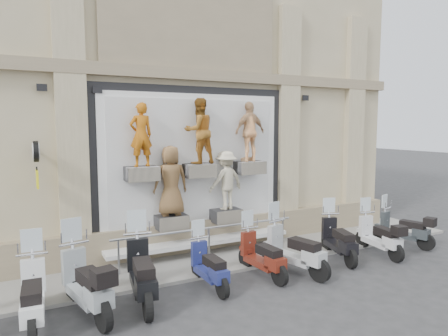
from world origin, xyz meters
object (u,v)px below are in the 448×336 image
at_px(scooter_c, 85,271).
at_px(scooter_j, 403,222).
at_px(scooter_b, 32,283).
at_px(scooter_i, 379,228).
at_px(guard_rail, 209,245).
at_px(scooter_f, 262,246).
at_px(scooter_h, 339,231).
at_px(clock_sign_bracket, 36,158).
at_px(scooter_e, 209,257).
at_px(scooter_g, 294,240).
at_px(scooter_d, 141,260).

distance_m(scooter_c, scooter_j, 8.89).
bearing_deg(scooter_b, scooter_i, 3.76).
relative_size(guard_rail, scooter_j, 2.85).
height_order(scooter_c, scooter_j, scooter_c).
distance_m(scooter_f, scooter_i, 3.70).
bearing_deg(scooter_h, clock_sign_bracket, -177.40).
relative_size(scooter_b, scooter_j, 1.11).
relative_size(guard_rail, scooter_i, 2.79).
distance_m(guard_rail, scooter_e, 1.64).
bearing_deg(clock_sign_bracket, scooter_e, -31.10).
distance_m(scooter_f, scooter_g, 0.82).
bearing_deg(scooter_f, scooter_i, -6.07).
bearing_deg(scooter_c, scooter_g, -12.55).
bearing_deg(scooter_i, scooter_g, -170.23).
height_order(scooter_c, scooter_e, scooter_c).
distance_m(guard_rail, scooter_j, 5.80).
xyz_separation_m(scooter_b, scooter_d, (1.95, 0.10, 0.07)).
relative_size(scooter_d, scooter_j, 1.20).
xyz_separation_m(scooter_g, scooter_i, (2.90, 0.06, -0.08)).
distance_m(scooter_b, scooter_d, 1.95).
bearing_deg(scooter_h, scooter_g, -153.53).
relative_size(scooter_b, scooter_g, 0.99).
bearing_deg(scooter_h, scooter_c, -160.89).
height_order(scooter_d, scooter_e, scooter_d).
relative_size(scooter_e, scooter_h, 0.90).
relative_size(scooter_h, scooter_j, 1.06).
xyz_separation_m(scooter_c, scooter_d, (1.06, 0.04, 0.01)).
relative_size(scooter_h, scooter_i, 1.04).
bearing_deg(guard_rail, scooter_f, -64.68).
xyz_separation_m(scooter_c, scooter_f, (3.92, 0.13, -0.13)).
bearing_deg(scooter_f, scooter_h, -2.09).
xyz_separation_m(scooter_b, scooter_h, (7.25, 0.29, -0.04)).
height_order(clock_sign_bracket, scooter_i, clock_sign_bracket).
xyz_separation_m(guard_rail, scooter_c, (-3.24, -1.57, 0.39)).
relative_size(scooter_f, scooter_j, 1.01).
relative_size(scooter_e, scooter_f, 0.95).
height_order(clock_sign_bracket, scooter_e, clock_sign_bracket).
distance_m(scooter_b, scooter_h, 7.26).
bearing_deg(scooter_b, scooter_e, 5.93).
xyz_separation_m(scooter_e, scooter_j, (6.33, 0.15, 0.03)).
bearing_deg(guard_rail, clock_sign_bracket, 173.16).
xyz_separation_m(scooter_f, scooter_j, (4.96, 0.12, -0.01)).
bearing_deg(scooter_h, scooter_b, -160.67).
height_order(clock_sign_bracket, scooter_j, clock_sign_bracket).
bearing_deg(scooter_h, scooter_d, -160.96).
distance_m(scooter_e, scooter_f, 1.37).
bearing_deg(guard_rail, scooter_d, -145.05).
height_order(guard_rail, scooter_i, scooter_i).
xyz_separation_m(guard_rail, scooter_h, (3.12, -1.34, 0.30)).
bearing_deg(scooter_i, scooter_h, 179.08).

